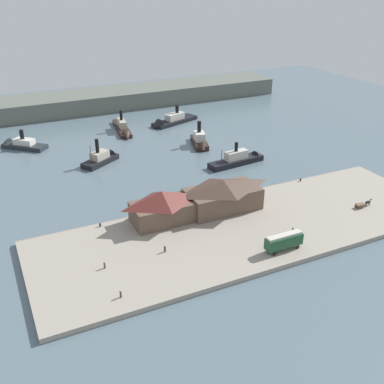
# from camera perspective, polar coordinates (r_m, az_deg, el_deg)

# --- Properties ---
(ground_plane) EXTENTS (320.00, 320.00, 0.00)m
(ground_plane) POSITION_cam_1_polar(r_m,az_deg,el_deg) (135.02, 2.17, -0.54)
(ground_plane) COLOR slate
(quay_promenade) EXTENTS (110.00, 36.00, 1.20)m
(quay_promenade) POSITION_cam_1_polar(r_m,az_deg,el_deg) (118.08, 7.14, -4.54)
(quay_promenade) COLOR #9E9384
(quay_promenade) RESTS_ON ground
(seawall_edge) EXTENTS (110.00, 0.80, 1.00)m
(seawall_edge) POSITION_cam_1_polar(r_m,az_deg,el_deg) (131.97, 2.89, -0.97)
(seawall_edge) COLOR gray
(seawall_edge) RESTS_ON ground
(ferry_shed_central_terminal) EXTENTS (15.83, 9.64, 8.66)m
(ferry_shed_central_terminal) POSITION_cam_1_polar(r_m,az_deg,el_deg) (117.36, -3.77, -1.79)
(ferry_shed_central_terminal) COLOR brown
(ferry_shed_central_terminal) RESTS_ON quay_promenade
(ferry_shed_west_terminal) EXTENTS (20.40, 11.05, 8.58)m
(ferry_shed_west_terminal) POSITION_cam_1_polar(r_m,az_deg,el_deg) (123.86, 3.86, -0.27)
(ferry_shed_west_terminal) COLOR brown
(ferry_shed_west_terminal) RESTS_ON quay_promenade
(street_tram) EXTENTS (9.41, 2.64, 4.11)m
(street_tram) POSITION_cam_1_polar(r_m,az_deg,el_deg) (108.47, 11.44, -5.99)
(street_tram) COLOR #1E4C2D
(street_tram) RESTS_ON quay_promenade
(horse_cart) EXTENTS (5.53, 1.53, 1.87)m
(horse_cart) POSITION_cam_1_polar(r_m,az_deg,el_deg) (134.57, 20.67, -1.39)
(horse_cart) COLOR brown
(horse_cart) RESTS_ON quay_promenade
(pedestrian_near_east_shed) EXTENTS (0.41, 0.41, 1.66)m
(pedestrian_near_east_shed) POSITION_cam_1_polar(r_m,az_deg,el_deg) (102.79, -10.90, -9.00)
(pedestrian_near_east_shed) COLOR #4C3D33
(pedestrian_near_east_shed) RESTS_ON quay_promenade
(pedestrian_near_west_shed) EXTENTS (0.42, 0.42, 1.71)m
(pedestrian_near_west_shed) POSITION_cam_1_polar(r_m,az_deg,el_deg) (106.58, -3.42, -7.13)
(pedestrian_near_west_shed) COLOR #232328
(pedestrian_near_west_shed) RESTS_ON quay_promenade
(pedestrian_by_tram) EXTENTS (0.43, 0.43, 1.75)m
(pedestrian_by_tram) POSITION_cam_1_polar(r_m,az_deg,el_deg) (116.13, 12.50, -4.76)
(pedestrian_by_tram) COLOR #4C3D33
(pedestrian_by_tram) RESTS_ON quay_promenade
(pedestrian_walking_east) EXTENTS (0.42, 0.42, 1.68)m
(pedestrian_walking_east) POSITION_cam_1_polar(r_m,az_deg,el_deg) (94.05, -8.92, -12.53)
(pedestrian_walking_east) COLOR #4C3D33
(pedestrian_walking_east) RESTS_ON quay_promenade
(mooring_post_center_east) EXTENTS (0.44, 0.44, 0.90)m
(mooring_post_center_east) POSITION_cam_1_polar(r_m,az_deg,el_deg) (145.78, 13.43, 1.51)
(mooring_post_center_east) COLOR black
(mooring_post_center_east) RESTS_ON quay_promenade
(mooring_post_center_west) EXTENTS (0.44, 0.44, 0.90)m
(mooring_post_center_west) POSITION_cam_1_polar(r_m,az_deg,el_deg) (135.85, 7.43, 0.19)
(mooring_post_center_west) COLOR black
(mooring_post_center_west) RESTS_ON quay_promenade
(mooring_post_west) EXTENTS (0.44, 0.44, 0.90)m
(mooring_post_west) POSITION_cam_1_polar(r_m,az_deg,el_deg) (118.94, -11.44, -4.06)
(mooring_post_west) COLOR black
(mooring_post_west) RESTS_ON quay_promenade
(ferry_mid_harbor) EXTENTS (22.98, 7.14, 9.21)m
(ferry_mid_harbor) POSITION_cam_1_polar(r_m,az_deg,el_deg) (159.18, 6.15, 4.15)
(ferry_mid_harbor) COLOR black
(ferry_mid_harbor) RESTS_ON ground
(ferry_near_quay) EXTENTS (17.25, 16.11, 8.87)m
(ferry_near_quay) POSITION_cam_1_polar(r_m,az_deg,el_deg) (184.71, -20.79, 5.59)
(ferry_near_quay) COLOR #23282D
(ferry_near_quay) RESTS_ON ground
(ferry_approaching_west) EXTENTS (15.62, 12.65, 10.64)m
(ferry_approaching_west) POSITION_cam_1_polar(r_m,az_deg,el_deg) (162.19, -11.08, 4.22)
(ferry_approaching_west) COLOR black
(ferry_approaching_west) RESTS_ON ground
(ferry_outer_harbor) EXTENTS (24.86, 14.21, 9.87)m
(ferry_outer_harbor) POSITION_cam_1_polar(r_m,az_deg,el_deg) (201.03, -2.84, 8.80)
(ferry_outer_harbor) COLOR black
(ferry_outer_harbor) RESTS_ON ground
(ferry_moored_west) EXTENTS (9.30, 16.95, 10.51)m
(ferry_moored_west) POSITION_cam_1_polar(r_m,az_deg,el_deg) (174.39, 1.01, 6.31)
(ferry_moored_west) COLOR black
(ferry_moored_west) RESTS_ON ground
(ferry_moored_east) EXTENTS (8.05, 26.15, 9.80)m
(ferry_moored_east) POSITION_cam_1_polar(r_m,az_deg,el_deg) (192.82, -8.63, 7.81)
(ferry_moored_east) COLOR black
(ferry_moored_east) RESTS_ON ground
(far_headland) EXTENTS (180.00, 24.00, 8.00)m
(far_headland) POSITION_cam_1_polar(r_m,az_deg,el_deg) (231.02, -10.84, 11.32)
(far_headland) COLOR #60665B
(far_headland) RESTS_ON ground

